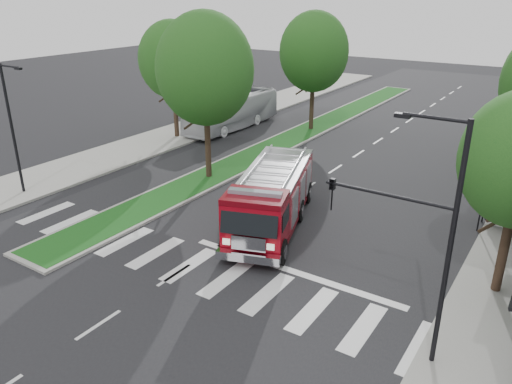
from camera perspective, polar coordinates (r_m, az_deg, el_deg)
ground at (r=24.16m, az=-2.99°, el=-5.32°), size 140.00×140.00×0.00m
sidewalk_left at (r=40.10m, az=-11.44°, el=5.67°), size 5.00×80.00×0.15m
median at (r=41.42m, az=4.99°, el=6.55°), size 3.00×50.00×0.15m
tree_median_near at (r=30.18m, az=-5.85°, el=13.79°), size 5.80×5.80×10.16m
tree_median_far at (r=41.96m, az=6.65°, el=15.62°), size 5.60×5.60×9.72m
tree_left_mid at (r=39.95m, az=-9.53°, el=14.68°), size 5.20×5.20×9.16m
streetlight_right_near at (r=15.50m, az=18.36°, el=-3.69°), size 4.08×0.22×8.00m
streetlight_left_near at (r=31.04m, az=-26.05°, el=6.97°), size 1.90×0.20×7.50m
fire_engine at (r=24.74m, az=1.81°, el=-0.70°), size 5.53×9.61×3.20m
city_bus at (r=43.30m, az=-2.70°, el=9.23°), size 2.55×10.73×2.99m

